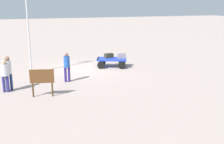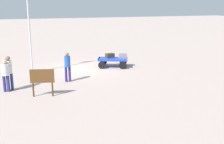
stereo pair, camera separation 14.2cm
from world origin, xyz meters
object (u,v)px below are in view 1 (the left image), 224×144
Objects in this scene: worker_lead at (67,65)px; signboard at (42,79)px; suitcase_maroon at (122,56)px; worker_supervisor at (5,73)px; flagpole at (26,22)px; worker_trailing at (8,71)px; suitcase_navy at (109,56)px; luggage_cart at (111,61)px.

worker_lead is 2.64m from signboard.
suitcase_maroon is at bearing -150.64° from worker_lead.
suitcase_maroon is 0.36× the size of worker_supervisor.
suitcase_maroon is at bearing 176.86° from flagpole.
suitcase_maroon is 4.88m from worker_lead.
flagpole is at bearing -111.20° from worker_supervisor.
worker_trailing is 2.14m from signboard.
suitcase_maroon is 8.14m from worker_supervisor.
suitcase_navy is 0.41× the size of worker_supervisor.
suitcase_maroon is 0.35× the size of worker_lead.
worker_trailing is at bearing 28.27° from suitcase_navy.
luggage_cart is at bearing -18.61° from suitcase_maroon.
suitcase_navy is 7.71m from worker_supervisor.
flagpole reaches higher than worker_supervisor.
flagpole is 5.38m from signboard.
suitcase_maroon is at bearing -142.26° from signboard.
flagpole is at bearing -3.14° from suitcase_maroon.
suitcase_navy is 0.39× the size of worker_lead.
flagpole reaches higher than luggage_cart.
signboard is (5.16, 4.74, 0.45)m from luggage_cart.
flagpole reaches higher than suitcase_maroon.
worker_lead is (4.25, 2.39, 0.19)m from suitcase_maroon.
worker_supervisor is 1.21× the size of signboard.
suitcase_maroon is 6.60m from flagpole.
worker_lead is at bearing 29.36° from suitcase_maroon.
flagpole is at bearing -109.90° from worker_trailing.
luggage_cart is 1.37× the size of worker_lead.
signboard is at bearing 42.56° from luggage_cart.
flagpole is (5.45, -0.11, 2.76)m from luggage_cart.
worker_lead reaches higher than suitcase_navy.
luggage_cart is at bearing -137.44° from signboard.
signboard is at bearing 37.74° from suitcase_maroon.
worker_supervisor is at bearing -38.82° from signboard.
worker_supervisor is 4.39m from flagpole.
flagpole reaches higher than suitcase_navy.
luggage_cart is 1.72× the size of signboard.
worker_trailing is at bearing 10.87° from worker_lead.
suitcase_navy is at bearing -177.67° from flagpole.
suitcase_maroon is (-0.67, 0.23, 0.33)m from luggage_cart.
worker_lead is at bearing 40.08° from suitcase_navy.
luggage_cart is at bearing -143.83° from worker_lead.
luggage_cart is at bearing -153.47° from worker_supervisor.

